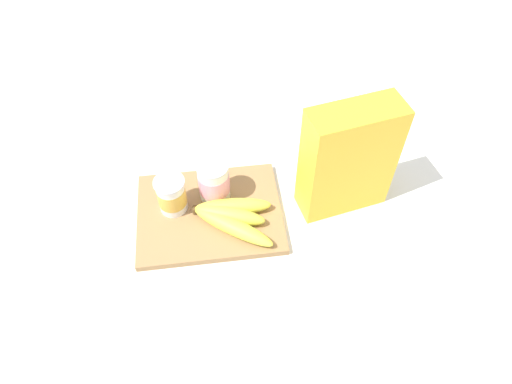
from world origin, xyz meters
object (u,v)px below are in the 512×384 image
at_px(cereal_box, 348,160).
at_px(yogurt_cup_front, 172,195).
at_px(yogurt_cup_back, 214,181).
at_px(banana_bunch, 232,216).
at_px(cutting_board, 210,213).

height_order(cereal_box, yogurt_cup_front, cereal_box).
relative_size(yogurt_cup_back, banana_bunch, 0.55).
bearing_deg(banana_bunch, yogurt_cup_back, 112.21).
bearing_deg(yogurt_cup_front, banana_bunch, -23.29).
xyz_separation_m(yogurt_cup_front, yogurt_cup_back, (0.09, 0.02, 0.01)).
height_order(cereal_box, yogurt_cup_back, cereal_box).
bearing_deg(cereal_box, cutting_board, 169.92).
xyz_separation_m(yogurt_cup_front, banana_bunch, (0.12, -0.05, -0.03)).
distance_m(cutting_board, yogurt_cup_front, 0.09).
height_order(cutting_board, banana_bunch, banana_bunch).
bearing_deg(cereal_box, yogurt_cup_front, 166.47).
bearing_deg(yogurt_cup_back, cutting_board, -111.28).
bearing_deg(yogurt_cup_front, cutting_board, -15.23).
bearing_deg(yogurt_cup_front, cereal_box, -2.13).
relative_size(cereal_box, yogurt_cup_back, 2.70).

